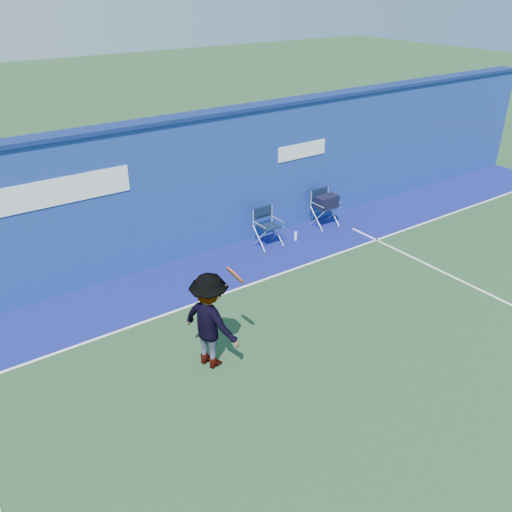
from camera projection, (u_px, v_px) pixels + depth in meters
ground at (322, 389)px, 8.19m from camera, size 80.00×80.00×0.00m
stadium_wall at (161, 193)px, 11.26m from camera, size 24.00×0.50×3.08m
out_of_bounds_strip at (191, 279)px, 11.17m from camera, size 24.00×1.80×0.01m
court_lines at (298, 368)px, 8.62m from camera, size 24.00×12.00×0.01m
directors_chair_left at (268, 233)px, 12.46m from camera, size 0.53×0.49×0.89m
directors_chair_right at (325, 211)px, 13.40m from camera, size 0.55×0.49×0.92m
water_bottle at (296, 236)px, 12.78m from camera, size 0.07×0.07×0.22m
tennis_player at (210, 321)px, 8.39m from camera, size 0.97×1.18×1.70m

